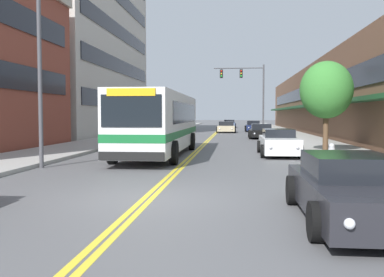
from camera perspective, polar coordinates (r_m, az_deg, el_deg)
ground_plane at (r=47.26m, az=3.15°, el=0.69°), size 240.00×240.00×0.00m
sidewalk_left at (r=48.17m, az=-5.75°, el=0.82°), size 3.92×106.00×0.16m
sidewalk_right at (r=47.51m, az=12.17°, el=0.73°), size 3.92×106.00×0.16m
centre_line at (r=47.26m, az=3.15°, el=0.70°), size 0.34×106.00×0.01m
office_tower_left at (r=48.26m, az=-16.64°, el=15.28°), size 12.08×25.51×24.54m
storefront_row_right at (r=48.58m, az=19.51°, el=4.81°), size 9.10×68.00×7.17m
city_bus at (r=21.76m, az=-4.23°, el=2.35°), size 2.86×12.16×3.06m
car_champagne_parked_left_mid at (r=42.44m, az=-2.97°, el=1.25°), size 2.13×4.60×1.34m
car_red_parked_left_far at (r=33.27m, az=-5.40°, el=0.68°), size 2.21×4.69×1.28m
car_charcoal_parked_right_foreground at (r=8.83m, az=20.26°, el=-6.42°), size 2.02×4.79×1.28m
car_black_parked_right_mid at (r=37.60m, az=9.21°, el=0.92°), size 2.17×4.34×1.26m
car_white_parked_right_far at (r=22.06m, az=11.47°, el=-0.56°), size 1.97×4.90×1.33m
car_navy_parked_right_end at (r=52.99m, az=8.15°, el=1.60°), size 1.99×4.83×1.33m
car_beige_moving_lead at (r=49.70m, az=4.59°, el=1.50°), size 2.21×4.35×1.27m
car_slate_blue_moving_second at (r=69.16m, az=5.00°, el=1.96°), size 2.15×4.43×1.25m
traffic_signal_mast at (r=47.31m, az=7.42°, el=7.06°), size 5.47×0.38×7.48m
street_lamp_left_near at (r=17.56m, az=-18.96°, el=13.36°), size 2.10×0.28×8.91m
street_tree_right_mid at (r=22.76m, az=17.47°, el=6.16°), size 2.64×2.64×4.60m
fire_hydrant at (r=17.88m, az=18.10°, el=-1.82°), size 0.33×0.25×0.77m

